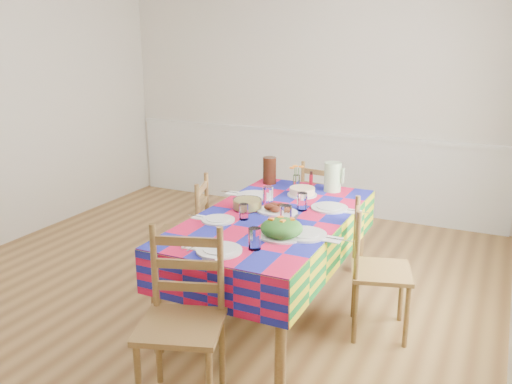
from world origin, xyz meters
TOP-DOWN VIEW (x-y plane):
  - room at (0.00, 0.00)m, footprint 4.58×5.08m
  - wainscot at (0.00, 2.48)m, footprint 4.41×0.06m
  - dining_table at (0.63, 0.10)m, footprint 1.01×1.87m
  - setting_near_head at (0.67, -0.61)m, footprint 0.45×0.30m
  - setting_left_near at (0.39, -0.14)m, footprint 0.42×0.25m
  - setting_left_far at (0.37, 0.41)m, footprint 0.51×0.31m
  - setting_right_near at (0.92, -0.14)m, footprint 0.54×0.31m
  - setting_right_far at (0.89, 0.37)m, footprint 0.51×0.30m
  - meat_platter at (0.63, 0.17)m, footprint 0.31×0.23m
  - salad_platter at (0.85, -0.26)m, footprint 0.30×0.30m
  - pasta_bowl at (0.40, 0.14)m, footprint 0.21×0.21m
  - cake at (0.64, 0.65)m, footprint 0.24×0.24m
  - serving_utensils at (0.79, 0.01)m, footprint 0.14×0.32m
  - flower_vase at (0.51, 0.86)m, footprint 0.12×0.10m
  - hot_sauce at (0.62, 0.92)m, footprint 0.03×0.03m
  - green_pitcher at (0.82, 0.87)m, footprint 0.14×0.14m
  - tea_pitcher at (0.26, 0.87)m, footprint 0.12×0.12m
  - name_card at (0.63, -0.79)m, footprint 0.09×0.03m
  - chair_near at (0.62, -1.08)m, footprint 0.54×0.53m
  - chair_far at (0.63, 1.28)m, footprint 0.42×0.41m
  - chair_left at (-0.12, 0.12)m, footprint 0.50×0.51m
  - chair_right at (1.38, 0.09)m, footprint 0.48×0.50m

SIDE VIEW (x-z plane):
  - chair_far at x=0.63m, z-range -0.01..0.87m
  - chair_right at x=1.38m, z-range -0.01..0.91m
  - chair_left at x=-0.12m, z-range -0.01..0.91m
  - chair_near at x=0.62m, z-range -0.01..0.98m
  - wainscot at x=0.00m, z-range 0.03..0.95m
  - dining_table at x=0.63m, z-range 0.29..1.01m
  - serving_utensils at x=0.79m, z-range 0.73..0.74m
  - name_card at x=0.63m, z-range 0.73..0.75m
  - meat_platter at x=0.63m, z-range 0.72..0.78m
  - setting_left_near at x=0.39m, z-range 0.70..0.81m
  - setting_right_far at x=0.89m, z-range 0.69..0.82m
  - setting_near_head at x=0.67m, z-range 0.69..0.83m
  - setting_left_far at x=0.37m, z-range 0.69..0.83m
  - cake at x=0.64m, z-range 0.73..0.79m
  - setting_right_near at x=0.92m, z-range 0.69..0.83m
  - pasta_bowl at x=0.40m, z-range 0.73..0.81m
  - salad_platter at x=0.85m, z-range 0.71..0.84m
  - hot_sauce at x=0.62m, z-range 0.73..0.86m
  - flower_vase at x=0.51m, z-range 0.71..0.91m
  - tea_pitcher at x=0.26m, z-range 0.73..0.96m
  - green_pitcher at x=0.82m, z-range 0.73..0.97m
  - room at x=0.00m, z-range -0.04..2.74m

